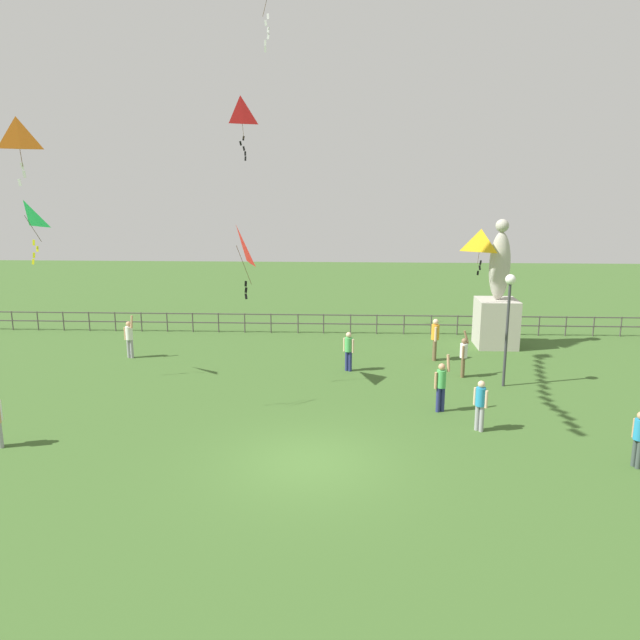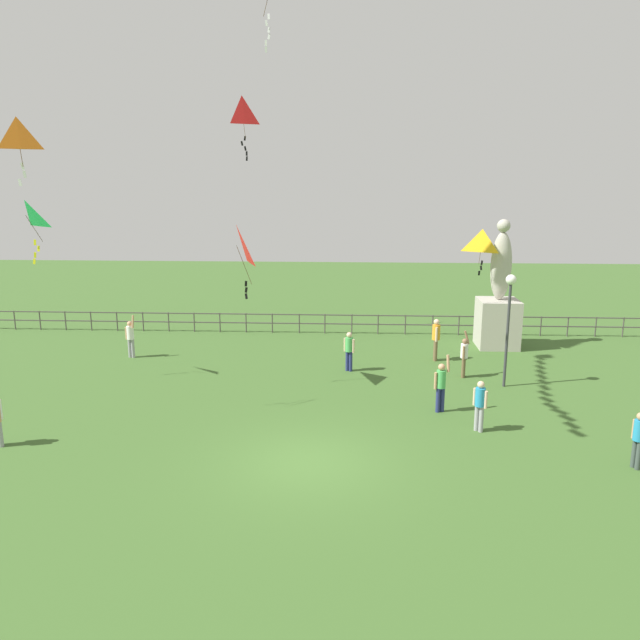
% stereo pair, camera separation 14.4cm
% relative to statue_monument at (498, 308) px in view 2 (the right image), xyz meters
% --- Properties ---
extents(ground_plane, '(80.00, 80.00, 0.00)m').
position_rel_statue_monument_xyz_m(ground_plane, '(-7.56, -11.99, -1.75)').
color(ground_plane, '#3D6028').
extents(statue_monument, '(1.73, 1.73, 5.61)m').
position_rel_statue_monument_xyz_m(statue_monument, '(0.00, 0.00, 0.00)').
color(statue_monument, '#B2AD9E').
rests_on(statue_monument, ground_plane).
extents(lamppost, '(0.36, 0.36, 4.07)m').
position_rel_statue_monument_xyz_m(lamppost, '(-0.94, -5.48, 1.24)').
color(lamppost, '#38383D').
rests_on(lamppost, ground_plane).
extents(person_0, '(0.36, 0.46, 1.76)m').
position_rel_statue_monument_xyz_m(person_0, '(-2.22, -4.49, -0.87)').
color(person_0, brown).
rests_on(person_0, ground_plane).
extents(person_1, '(0.50, 0.30, 1.89)m').
position_rel_statue_monument_xyz_m(person_1, '(-3.58, -8.11, -0.81)').
color(person_1, navy).
rests_on(person_1, ground_plane).
extents(person_2, '(0.32, 0.52, 1.74)m').
position_rel_statue_monument_xyz_m(person_2, '(-2.99, -2.31, -0.75)').
color(person_2, brown).
rests_on(person_2, ground_plane).
extents(person_3, '(0.28, 0.44, 1.52)m').
position_rel_statue_monument_xyz_m(person_3, '(0.92, -11.87, -0.88)').
color(person_3, '#3F4C47').
rests_on(person_3, ground_plane).
extents(person_4, '(0.42, 0.29, 1.55)m').
position_rel_statue_monument_xyz_m(person_4, '(-6.52, -3.92, -0.86)').
color(person_4, navy).
rests_on(person_4, ground_plane).
extents(person_5, '(0.47, 0.33, 1.83)m').
position_rel_statue_monument_xyz_m(person_5, '(-15.60, -2.52, -0.84)').
color(person_5, '#99999E').
rests_on(person_5, ground_plane).
extents(person_6, '(0.37, 0.35, 1.56)m').
position_rel_statue_monument_xyz_m(person_6, '(-2.66, -9.64, -0.86)').
color(person_6, '#99999E').
rests_on(person_6, ground_plane).
extents(kite_0, '(1.04, 0.81, 2.82)m').
position_rel_statue_monument_xyz_m(kite_0, '(-11.42, 1.87, 8.42)').
color(kite_0, red).
extents(kite_1, '(1.16, 0.83, 1.96)m').
position_rel_statue_monument_xyz_m(kite_1, '(-0.91, -0.18, 2.91)').
color(kite_1, yellow).
extents(kite_2, '(0.90, 1.30, 2.54)m').
position_rel_statue_monument_xyz_m(kite_2, '(-10.35, -6.21, 3.30)').
color(kite_2, red).
extents(kite_3, '(1.21, 1.10, 2.18)m').
position_rel_statue_monument_xyz_m(kite_3, '(-17.61, -6.10, 4.27)').
color(kite_3, '#1EB759').
extents(kite_4, '(0.88, 0.79, 1.86)m').
position_rel_statue_monument_xyz_m(kite_4, '(-15.76, -9.59, 6.70)').
color(kite_4, orange).
extents(waterfront_railing, '(36.05, 0.06, 0.95)m').
position_rel_statue_monument_xyz_m(waterfront_railing, '(-7.83, 2.01, -1.14)').
color(waterfront_railing, '#4C4742').
rests_on(waterfront_railing, ground_plane).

